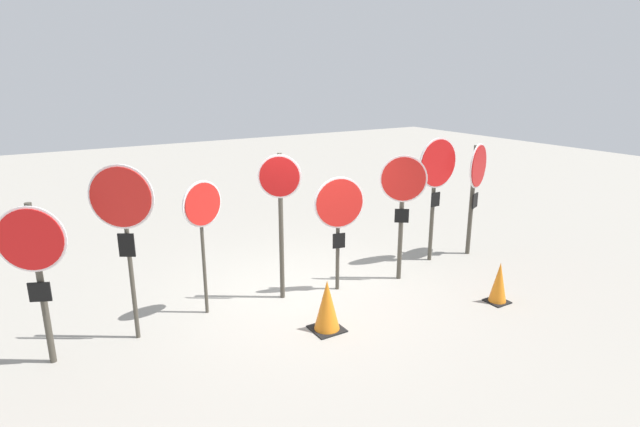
% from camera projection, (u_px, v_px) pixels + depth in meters
% --- Properties ---
extents(ground_plane, '(40.00, 40.00, 0.00)m').
position_uv_depth(ground_plane, '(311.00, 294.00, 8.42)').
color(ground_plane, gray).
extents(stop_sign_0, '(0.76, 0.37, 2.12)m').
position_uv_depth(stop_sign_0, '(34.00, 256.00, 5.99)').
color(stop_sign_0, '#474238').
rests_on(stop_sign_0, ground).
extents(stop_sign_1, '(0.74, 0.48, 2.48)m').
position_uv_depth(stop_sign_1, '(123.00, 211.00, 6.48)').
color(stop_sign_1, '#474238').
rests_on(stop_sign_1, ground).
extents(stop_sign_2, '(0.66, 0.27, 2.10)m').
position_uv_depth(stop_sign_2, '(203.00, 214.00, 7.31)').
color(stop_sign_2, '#474238').
rests_on(stop_sign_2, ground).
extents(stop_sign_3, '(0.59, 0.39, 2.41)m').
position_uv_depth(stop_sign_3, '(280.00, 197.00, 7.79)').
color(stop_sign_3, '#474238').
rests_on(stop_sign_3, ground).
extents(stop_sign_4, '(0.84, 0.23, 1.98)m').
position_uv_depth(stop_sign_4, '(339.00, 210.00, 8.18)').
color(stop_sign_4, '#474238').
rests_on(stop_sign_4, ground).
extents(stop_sign_5, '(0.68, 0.49, 2.26)m').
position_uv_depth(stop_sign_5, '(403.00, 194.00, 8.58)').
color(stop_sign_5, '#474238').
rests_on(stop_sign_5, ground).
extents(stop_sign_6, '(0.95, 0.15, 2.44)m').
position_uv_depth(stop_sign_6, '(437.00, 174.00, 9.45)').
color(stop_sign_6, '#474238').
rests_on(stop_sign_6, ground).
extents(stop_sign_7, '(0.82, 0.38, 2.28)m').
position_uv_depth(stop_sign_7, '(476.00, 178.00, 9.85)').
color(stop_sign_7, '#474238').
rests_on(stop_sign_7, ground).
extents(traffic_cone_0, '(0.45, 0.45, 0.77)m').
position_uv_depth(traffic_cone_0, '(327.00, 306.00, 7.14)').
color(traffic_cone_0, black).
rests_on(traffic_cone_0, ground).
extents(traffic_cone_1, '(0.34, 0.34, 0.69)m').
position_uv_depth(traffic_cone_1, '(499.00, 283.00, 8.03)').
color(traffic_cone_1, black).
rests_on(traffic_cone_1, ground).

